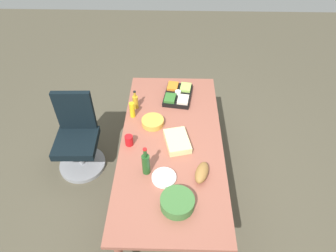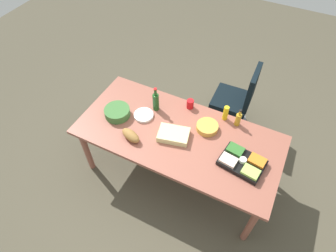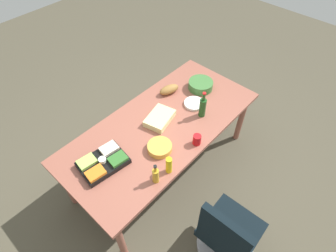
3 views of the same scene
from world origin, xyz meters
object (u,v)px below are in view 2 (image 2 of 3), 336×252
dressing_bottle (238,119)px  red_solo_cup (190,104)px  office_chair (235,104)px  veggie_tray (242,162)px  mustard_bottle (226,113)px  wine_bottle (156,101)px  paper_plate_stack (144,115)px  salad_bowl (117,112)px  sheet_cake (174,135)px  chip_bowl (207,127)px  conference_table (178,138)px  bread_loaf (131,135)px

dressing_bottle → red_solo_cup: (0.56, -0.01, -0.03)m
office_chair → veggie_tray: office_chair is taller
mustard_bottle → dressing_bottle: 0.15m
office_chair → veggie_tray: size_ratio=2.14×
wine_bottle → paper_plate_stack: 0.21m
salad_bowl → dressing_bottle: bearing=-159.2°
dressing_bottle → sheet_cake: 0.72m
chip_bowl → conference_table: bearing=39.5°
office_chair → veggie_tray: (-0.38, 1.17, 0.44)m
wine_bottle → bread_loaf: bearing=86.3°
chip_bowl → bread_loaf: size_ratio=0.98×
office_chair → paper_plate_stack: 1.38m
conference_table → wine_bottle: (0.39, -0.22, 0.19)m
salad_bowl → paper_plate_stack: size_ratio=1.29×
chip_bowl → veggie_tray: 0.54m
red_solo_cup → sheet_cake: bearing=92.4°
veggie_tray → sheet_cake: bearing=-0.4°
conference_table → chip_bowl: 0.34m
mustard_bottle → veggie_tray: mustard_bottle is taller
paper_plate_stack → dressing_bottle: bearing=-160.1°
office_chair → mustard_bottle: 0.84m
veggie_tray → office_chair: bearing=-72.2°
salad_bowl → red_solo_cup: size_ratio=2.58×
conference_table → bread_loaf: 0.52m
office_chair → salad_bowl: office_chair is taller
salad_bowl → paper_plate_stack: bearing=-156.1°
office_chair → chip_bowl: 1.01m
mustard_bottle → bread_loaf: 1.06m
salad_bowl → paper_plate_stack: (-0.27, -0.12, -0.03)m
paper_plate_stack → bread_loaf: (-0.04, 0.34, 0.04)m
salad_bowl → sheet_cake: (-0.70, -0.00, -0.01)m
conference_table → office_chair: (-0.34, -1.11, -0.33)m
dressing_bottle → red_solo_cup: dressing_bottle is taller
paper_plate_stack → chip_bowl: bearing=-168.4°
office_chair → red_solo_cup: 0.92m
mustard_bottle → dressing_bottle: bearing=173.1°
conference_table → dressing_bottle: 0.68m
chip_bowl → dressing_bottle: (-0.27, -0.21, 0.05)m
bread_loaf → veggie_tray: bearing=-169.3°
bread_loaf → salad_bowl: bearing=-35.1°
office_chair → mustard_bottle: (-0.03, 0.68, 0.49)m
salad_bowl → red_solo_cup: (-0.68, -0.48, 0.01)m
chip_bowl → sheet_cake: (0.28, 0.26, 0.00)m
conference_table → salad_bowl: salad_bowl is taller
conference_table → paper_plate_stack: 0.47m
veggie_tray → sheet_cake: size_ratio=1.43×
bread_loaf → paper_plate_stack: bearing=-83.2°
office_chair → salad_bowl: (1.07, 1.17, 0.45)m
paper_plate_stack → conference_table: bearing=172.8°
office_chair → wine_bottle: wine_bottle is taller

